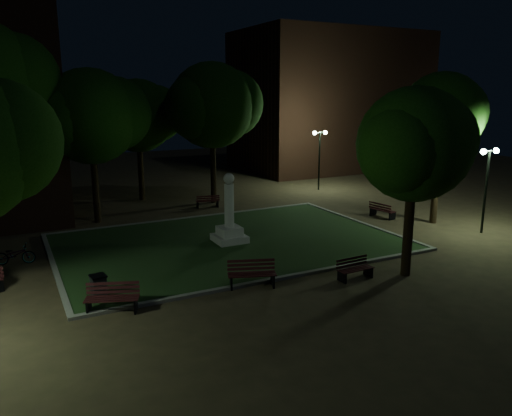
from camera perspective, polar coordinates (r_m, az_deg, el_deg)
The scene contains 19 objects.
ground at distance 21.45m, azimuth -0.84°, elevation -5.42°, with size 80.00×80.00×0.00m, color #433722.
lawn at distance 23.16m, azimuth -3.03°, elevation -3.92°, with size 15.00×10.00×0.08m, color #213D19.
lawn_kerb at distance 23.16m, azimuth -3.03°, elevation -3.88°, with size 15.40×10.40×0.12m.
monument at distance 22.91m, azimuth -3.06°, elevation -1.73°, with size 1.40×1.40×3.20m.
building_far at distance 46.81m, azimuth 8.32°, elevation 11.97°, with size 16.00×10.00×12.00m, color #4A2819.
tree_north_wl at distance 27.33m, azimuth -18.17°, elevation 9.90°, with size 6.01×4.91×8.05m.
tree_north_er at distance 31.00m, azimuth -4.83°, elevation 11.60°, with size 6.39×5.21×8.64m.
tree_east at distance 27.59m, azimuth 20.60°, elevation 9.96°, with size 5.28×4.31×7.86m.
tree_se at distance 19.02m, azimuth 17.88°, elevation 6.94°, with size 5.11×4.17×7.07m.
tree_far_north at distance 32.59m, azimuth -13.16°, elevation 10.22°, with size 5.58×4.56×7.65m.
lamppost_se at distance 26.62m, azimuth 24.94°, elevation 3.56°, with size 1.18×0.28×4.20m.
lamppost_ne at distance 35.60m, azimuth 7.28°, elevation 6.77°, with size 1.18×0.28×4.19m.
bench_near_left at distance 18.02m, azimuth -0.49°, elevation -7.60°, with size 1.82×1.14×0.94m.
bench_near_right at distance 19.10m, azimuth 11.20°, elevation -6.88°, with size 1.45×0.55×0.79m.
bench_west_near at distance 16.70m, azimuth -16.09°, elevation -9.92°, with size 1.76×1.14×0.92m.
bench_right_side at distance 28.54m, azimuth 14.20°, elevation -0.30°, with size 0.77×1.60×0.84m.
bench_far_side at distance 30.30m, azimuth -5.56°, elevation 0.74°, with size 1.47×0.75×0.77m.
trash_bin at distance 17.74m, azimuth -17.55°, elevation -8.61°, with size 0.56×0.56×0.86m.
bicycle at distance 22.49m, azimuth -25.84°, elevation -4.81°, with size 0.54×1.55×0.81m, color black.
Camera 1 is at (-8.97, -18.26, 6.81)m, focal length 35.00 mm.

